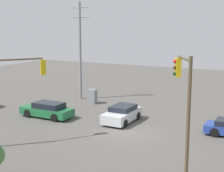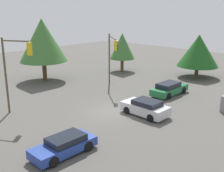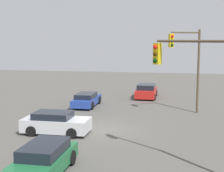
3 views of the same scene
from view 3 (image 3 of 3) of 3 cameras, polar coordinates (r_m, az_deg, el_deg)
name	(u,v)px [view 3 (image 3 of 3)]	position (r m, az deg, el deg)	size (l,w,h in m)	color
ground_plane	(101,129)	(23.10, -1.85, -7.13)	(80.00, 80.00, 0.00)	#54514C
sedan_silver	(56,123)	(22.10, -9.34, -6.08)	(2.04, 4.19, 1.39)	silver
sedan_green	(43,160)	(15.65, -11.41, -12.02)	(4.80, 1.94, 1.37)	#1E6638
sedan_red	(146,91)	(35.27, 5.73, -0.86)	(4.27, 2.07, 1.41)	red
sedan_blue	(86,100)	(30.71, -4.27, -2.27)	(4.37, 1.87, 1.20)	#233D93
traffic_signal_main	(201,78)	(15.73, 14.54, 1.30)	(2.89, 3.80, 6.10)	brown
traffic_signal_cross	(188,58)	(27.75, 12.54, 4.61)	(1.61, 2.48, 6.72)	brown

